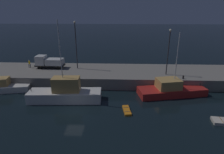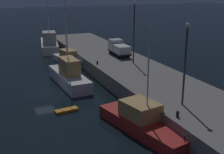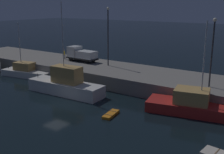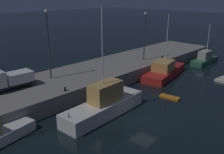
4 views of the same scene
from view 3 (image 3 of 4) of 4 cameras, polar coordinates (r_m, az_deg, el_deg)
The scene contains 11 objects.
ground_plane at distance 34.60m, azimuth -11.41°, elevation -5.70°, with size 320.00×320.00×0.00m, color black.
pier_quay at distance 44.06m, azimuth 0.88°, elevation 0.42°, with size 68.37×9.87×2.08m.
fishing_boat_blue at distance 38.37m, azimuth -9.39°, elevation -1.50°, with size 11.27×3.51×12.22m.
fishing_boat_white at distance 32.50m, azimuth 16.69°, elevation -5.55°, with size 11.55×5.62×10.25m.
fishing_trawler_green at distance 49.33m, azimuth -16.90°, elevation 1.08°, with size 9.37×4.57×8.93m.
rowboat_white_mid at distance 30.94m, azimuth -0.23°, elevation -7.59°, with size 1.26×2.74×0.33m.
lamp_post_west at distance 45.21m, azimuth -0.82°, elevation 9.02°, with size 0.44×0.44×9.32m.
lamp_post_east at distance 35.18m, azimuth 19.75°, elevation 5.64°, with size 0.44×0.44×8.23m.
utility_truck at distance 49.45m, azimuth -6.27°, elevation 4.64°, with size 5.86×2.28×2.52m.
dockworker at distance 52.24m, azimuth -9.72°, elevation 4.65°, with size 0.42×0.31×1.60m.
bollard_central at distance 42.81m, azimuth -6.63°, elevation 1.67°, with size 0.28×0.28×0.48m, color black.
Camera 3 is at (23.61, -22.36, 11.84)m, focal length 44.96 mm.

